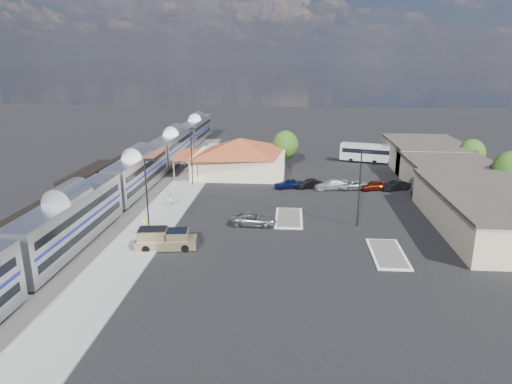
# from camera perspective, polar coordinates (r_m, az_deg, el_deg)

# --- Properties ---
(ground) EXTENTS (280.00, 280.00, 0.00)m
(ground) POSITION_cam_1_polar(r_m,az_deg,el_deg) (54.54, -0.11, -3.93)
(ground) COLOR black
(ground) RESTS_ON ground
(railbed) EXTENTS (16.00, 100.00, 0.12)m
(railbed) POSITION_cam_1_polar(r_m,az_deg,el_deg) (66.85, -17.77, -0.84)
(railbed) COLOR #4C4944
(railbed) RESTS_ON ground
(platform) EXTENTS (5.50, 92.00, 0.18)m
(platform) POSITION_cam_1_polar(r_m,az_deg,el_deg) (62.16, -10.75, -1.58)
(platform) COLOR gray
(platform) RESTS_ON ground
(passenger_train) EXTENTS (3.00, 104.00, 5.55)m
(passenger_train) POSITION_cam_1_polar(r_m,az_deg,el_deg) (68.59, -14.45, 2.28)
(passenger_train) COLOR silver
(passenger_train) RESTS_ON ground
(freight_cars) EXTENTS (2.80, 46.00, 4.00)m
(freight_cars) POSITION_cam_1_polar(r_m,az_deg,el_deg) (68.12, -20.04, 0.89)
(freight_cars) COLOR black
(freight_cars) RESTS_ON ground
(station_depot) EXTENTS (18.35, 12.24, 6.20)m
(station_depot) POSITION_cam_1_polar(r_m,az_deg,el_deg) (77.14, -2.04, 4.51)
(station_depot) COLOR beige
(station_depot) RESTS_ON ground
(buildings_east) EXTENTS (14.40, 51.40, 4.80)m
(buildings_east) POSITION_cam_1_polar(r_m,az_deg,el_deg) (71.46, 23.90, 1.45)
(buildings_east) COLOR #C6B28C
(buildings_east) RESTS_ON ground
(traffic_island_south) EXTENTS (3.30, 7.50, 0.21)m
(traffic_island_south) POSITION_cam_1_polar(r_m,az_deg,el_deg) (56.23, 4.13, -3.23)
(traffic_island_south) COLOR silver
(traffic_island_south) RESTS_ON ground
(traffic_island_north) EXTENTS (3.30, 7.50, 0.21)m
(traffic_island_north) POSITION_cam_1_polar(r_m,az_deg,el_deg) (47.94, 16.14, -7.41)
(traffic_island_north) COLOR silver
(traffic_island_north) RESTS_ON ground
(lamp_plat_s) EXTENTS (1.08, 0.25, 9.00)m
(lamp_plat_s) POSITION_cam_1_polar(r_m,az_deg,el_deg) (49.36, -13.41, -0.05)
(lamp_plat_s) COLOR black
(lamp_plat_s) RESTS_ON ground
(lamp_plat_n) EXTENTS (1.08, 0.25, 9.00)m
(lamp_plat_n) POSITION_cam_1_polar(r_m,az_deg,el_deg) (70.01, -8.00, 4.99)
(lamp_plat_n) COLOR black
(lamp_plat_n) RESTS_ON ground
(lamp_lot) EXTENTS (1.08, 0.25, 9.00)m
(lamp_lot) POSITION_cam_1_polar(r_m,az_deg,el_deg) (53.37, 12.95, 1.20)
(lamp_lot) COLOR black
(lamp_lot) RESTS_ON ground
(tree_east_b) EXTENTS (4.94, 4.94, 6.96)m
(tree_east_b) POSITION_cam_1_polar(r_m,az_deg,el_deg) (71.24, 29.22, 2.34)
(tree_east_b) COLOR #382314
(tree_east_b) RESTS_ON ground
(tree_east_c) EXTENTS (4.41, 4.41, 6.21)m
(tree_east_c) POSITION_cam_1_polar(r_m,az_deg,el_deg) (83.96, 25.36, 4.35)
(tree_east_c) COLOR #382314
(tree_east_c) RESTS_ON ground
(tree_depot) EXTENTS (4.71, 4.71, 6.63)m
(tree_depot) POSITION_cam_1_polar(r_m,az_deg,el_deg) (82.37, 3.69, 5.87)
(tree_depot) COLOR #382314
(tree_depot) RESTS_ON ground
(pickup_truck) EXTENTS (6.39, 3.07, 2.12)m
(pickup_truck) POSITION_cam_1_polar(r_m,az_deg,el_deg) (48.05, -11.13, -5.83)
(pickup_truck) COLOR #9E8C61
(pickup_truck) RESTS_ON ground
(suv) EXTENTS (5.32, 2.62, 1.45)m
(suv) POSITION_cam_1_polar(r_m,az_deg,el_deg) (53.70, -0.25, -3.44)
(suv) COLOR #A4A6AC
(suv) RESTS_ON ground
(coach_bus) EXTENTS (11.14, 5.30, 3.50)m
(coach_bus) POSITION_cam_1_polar(r_m,az_deg,el_deg) (88.70, 14.04, 4.85)
(coach_bus) COLOR silver
(coach_bus) RESTS_ON ground
(person_a) EXTENTS (0.68, 0.80, 1.87)m
(person_a) POSITION_cam_1_polar(r_m,az_deg,el_deg) (52.56, -13.73, -3.92)
(person_a) COLOR #D4D242
(person_a) RESTS_ON platform
(person_b) EXTENTS (0.91, 1.04, 1.82)m
(person_b) POSITION_cam_1_polar(r_m,az_deg,el_deg) (61.08, -10.72, -0.92)
(person_b) COLOR silver
(person_b) RESTS_ON platform
(parked_car_a) EXTENTS (4.53, 2.68, 1.45)m
(parked_car_a) POSITION_cam_1_polar(r_m,az_deg,el_deg) (69.11, 4.01, 1.03)
(parked_car_a) COLOR #0D1843
(parked_car_a) RESTS_ON ground
(parked_car_b) EXTENTS (4.37, 2.67, 1.36)m
(parked_car_b) POSITION_cam_1_polar(r_m,az_deg,el_deg) (69.47, 6.65, 1.00)
(parked_car_b) COLOR black
(parked_car_b) RESTS_ON ground
(parked_car_c) EXTENTS (5.36, 3.28, 1.45)m
(parked_car_c) POSITION_cam_1_polar(r_m,az_deg,el_deg) (69.36, 9.30, 0.91)
(parked_car_c) COLOR silver
(parked_car_c) RESTS_ON ground
(parked_car_d) EXTENTS (5.32, 3.58, 1.36)m
(parked_car_d) POSITION_cam_1_polar(r_m,az_deg,el_deg) (70.01, 11.89, 0.88)
(parked_car_d) COLOR gray
(parked_car_d) RESTS_ON ground
(parked_car_e) EXTENTS (4.60, 2.75, 1.47)m
(parked_car_e) POSITION_cam_1_polar(r_m,az_deg,el_deg) (70.20, 14.51, 0.79)
(parked_car_e) COLOR #65180B
(parked_car_e) RESTS_ON ground
(parked_car_f) EXTENTS (4.68, 2.99, 1.46)m
(parked_car_f) POSITION_cam_1_polar(r_m,az_deg,el_deg) (71.12, 17.01, 0.79)
(parked_car_f) COLOR black
(parked_car_f) RESTS_ON ground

